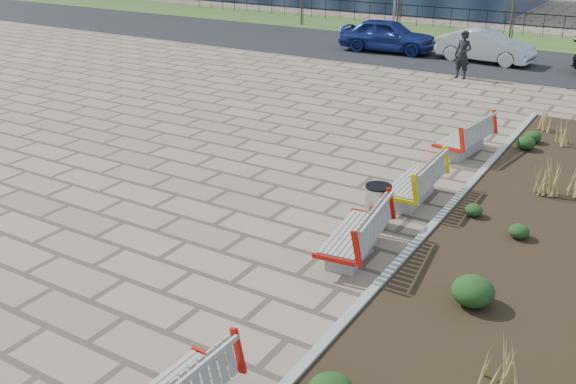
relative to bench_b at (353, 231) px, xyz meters
The scene contains 14 objects.
ground 4.18m from the bench_b, 136.35° to the right, with size 120.00×120.00×0.00m, color #806B58.
planting_bed 3.92m from the bench_b, 33.35° to the left, with size 4.50×18.00×0.10m, color black.
planting_curb 2.37m from the bench_b, 66.72° to the left, with size 0.16×18.00×0.15m, color gray.
grass_verge_far 25.32m from the bench_b, 96.81° to the left, with size 80.00×5.00×0.04m, color #33511E.
road 19.38m from the bench_b, 98.91° to the left, with size 80.00×7.00×0.02m, color black.
bench_b is the anchor object (origin of this frame).
bench_c 2.96m from the bench_b, 90.00° to the left, with size 0.90×2.10×1.00m, color yellow, non-canonical shape.
bench_d 6.62m from the bench_b, 90.00° to the left, with size 0.90×2.10×1.00m, color red, non-canonical shape.
litter_bin 1.38m from the bench_b, 95.34° to the left, with size 0.52×0.52×0.88m, color #B2B2B7.
pedestrian 15.47m from the bench_b, 100.30° to the left, with size 0.67×0.44×1.84m, color black.
car_blue 20.10m from the bench_b, 111.64° to the left, with size 1.79×4.44×1.51m, color navy.
car_silver 18.96m from the bench_b, 98.65° to the left, with size 1.45×4.15×1.37m, color #A5A6AC.
tree_c 23.88m from the bench_b, 97.23° to the left, with size 1.40×1.40×4.00m, color #4C3D2D, non-canonical shape.
railing_fence 26.81m from the bench_b, 96.43° to the left, with size 44.00×0.10×1.20m, color black, non-canonical shape.
Camera 1 is at (7.51, -6.79, 5.82)m, focal length 40.00 mm.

